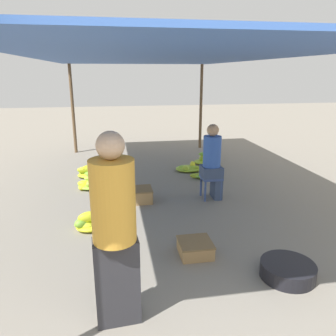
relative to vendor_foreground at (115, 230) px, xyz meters
name	(u,v)px	position (x,y,z in m)	size (l,w,h in m)	color
canopy_post_back_left	(73,110)	(-0.98, 6.57, 0.28)	(0.08, 0.08, 2.32)	brown
canopy_post_back_right	(201,107)	(2.52, 6.57, 0.28)	(0.08, 0.08, 2.32)	brown
canopy_tarp	(156,57)	(0.77, 3.02, 1.47)	(3.90, 7.52, 0.04)	#33569E
vendor_foreground	(115,230)	(0.00, 0.00, 0.00)	(0.39, 0.39, 1.69)	#2D2D33
stool	(211,181)	(1.66, 2.68, -0.56)	(0.34, 0.34, 0.40)	#384C84
vendor_seated	(213,161)	(1.68, 2.68, -0.21)	(0.35, 0.34, 1.30)	#384766
basin_black	(288,270)	(1.80, 0.32, -0.80)	(0.58, 0.58, 0.16)	black
banana_pile_left_0	(89,223)	(-0.35, 1.82, -0.78)	(0.48, 0.39, 0.27)	#86BA34
banana_pile_left_1	(90,184)	(-0.45, 3.57, -0.80)	(0.50, 0.55, 0.26)	yellow
banana_pile_left_2	(88,172)	(-0.52, 4.25, -0.77)	(0.43, 0.45, 0.26)	yellow
banana_pile_right_0	(205,173)	(1.87, 3.77, -0.77)	(0.60, 0.39, 0.27)	#B6CD2C
banana_pile_right_1	(189,168)	(1.66, 4.34, -0.82)	(0.57, 0.50, 0.18)	#A1C52F
banana_pile_right_2	(205,160)	(2.19, 4.87, -0.79)	(0.56, 0.45, 0.29)	#87BA34
crate_near	(140,195)	(0.43, 2.74, -0.76)	(0.41, 0.41, 0.23)	#9E7A4C
crate_mid	(195,248)	(0.94, 0.93, -0.79)	(0.40, 0.40, 0.17)	#9E7A4C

